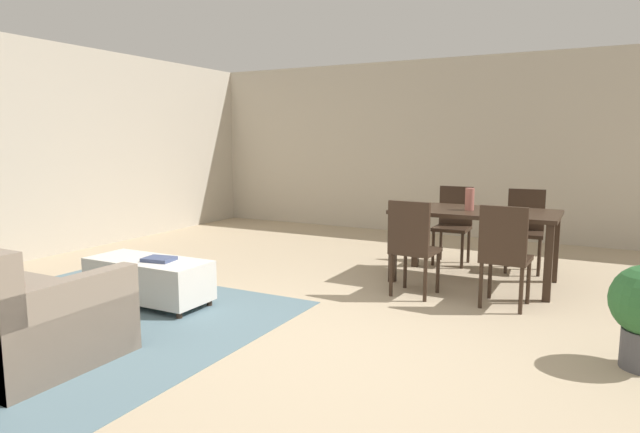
{
  "coord_description": "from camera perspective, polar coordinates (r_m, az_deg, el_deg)",
  "views": [
    {
      "loc": [
        1.77,
        -3.33,
        1.48
      ],
      "look_at": [
        -0.76,
        1.48,
        0.7
      ],
      "focal_mm": 30.3,
      "sensor_mm": 36.0,
      "label": 1
    }
  ],
  "objects": [
    {
      "name": "dining_table",
      "position": [
        5.79,
        16.06,
        -0.27
      ],
      "size": [
        1.62,
        0.89,
        0.76
      ],
      "color": "#332319",
      "rests_on": "ground_plane"
    },
    {
      "name": "vase_centerpiece",
      "position": [
        5.74,
        15.53,
        1.78
      ],
      "size": [
        0.09,
        0.09,
        0.23
      ],
      "primitive_type": "cylinder",
      "color": "#B26659",
      "rests_on": "dining_table"
    },
    {
      "name": "wall_back",
      "position": [
        8.52,
        15.83,
        6.97
      ],
      "size": [
        9.0,
        0.12,
        2.7
      ],
      "primitive_type": "cube",
      "color": "#BCB2A0",
      "rests_on": "ground_plane"
    },
    {
      "name": "dining_chair_near_right",
      "position": [
        4.97,
        18.9,
        -3.44
      ],
      "size": [
        0.42,
        0.42,
        0.92
      ],
      "color": "#332319",
      "rests_on": "ground_plane"
    },
    {
      "name": "ottoman_table",
      "position": [
        5.15,
        -17.64,
        -6.24
      ],
      "size": [
        1.16,
        0.49,
        0.41
      ],
      "color": "silver",
      "rests_on": "ground_plane"
    },
    {
      "name": "ground_plane",
      "position": [
        4.05,
        -0.27,
        -13.29
      ],
      "size": [
        10.8,
        10.8,
        0.0
      ],
      "primitive_type": "plane",
      "color": "tan"
    },
    {
      "name": "dining_chair_near_left",
      "position": [
        5.14,
        9.71,
        -2.75
      ],
      "size": [
        0.43,
        0.43,
        0.92
      ],
      "color": "#332319",
      "rests_on": "ground_plane"
    },
    {
      "name": "book_on_ottoman",
      "position": [
        5.01,
        -16.64,
        -4.34
      ],
      "size": [
        0.29,
        0.24,
        0.03
      ],
      "primitive_type": "cube",
      "rotation": [
        0.0,
        0.0,
        0.16
      ],
      "color": "#3F4C72",
      "rests_on": "ottoman_table"
    },
    {
      "name": "dining_chair_far_right",
      "position": [
        6.54,
        20.84,
        -0.84
      ],
      "size": [
        0.43,
        0.43,
        0.92
      ],
      "color": "#332319",
      "rests_on": "ground_plane"
    },
    {
      "name": "area_rug",
      "position": [
        4.9,
        -24.18,
        -10.13
      ],
      "size": [
        3.0,
        2.8,
        0.01
      ],
      "primitive_type": "cube",
      "color": "slate",
      "rests_on": "ground_plane"
    },
    {
      "name": "dining_chair_far_left",
      "position": [
        6.67,
        13.94,
        -0.38
      ],
      "size": [
        0.4,
        0.4,
        0.92
      ],
      "color": "#332319",
      "rests_on": "ground_plane"
    }
  ]
}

